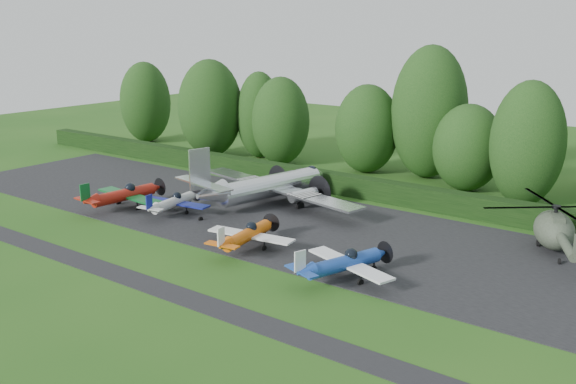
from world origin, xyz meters
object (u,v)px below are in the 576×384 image
Objects in this scene: light_plane_red at (124,195)px; light_plane_blue at (344,263)px; transport_plane at (268,186)px; light_plane_white at (174,202)px; light_plane_orange at (248,235)px; helicopter at (554,227)px.

light_plane_blue is (25.02, -2.48, -0.11)m from light_plane_red.
light_plane_red reaches higher than light_plane_blue.
transport_plane is 8.75m from light_plane_white.
light_plane_white is at bearing 12.03° from light_plane_red.
light_plane_white is at bearing -137.36° from transport_plane.
light_plane_white is 0.90× the size of light_plane_blue.
transport_plane is 18.74m from light_plane_blue.
transport_plane is 2.65× the size of light_plane_blue.
light_plane_orange is 8.95m from light_plane_blue.
transport_plane reaches higher than helicopter.
light_plane_orange is 22.66m from helicopter.
helicopter is (9.53, 13.92, 0.71)m from light_plane_blue.
light_plane_white is (-5.06, -7.09, -0.77)m from transport_plane.
light_plane_red is 1.10× the size of light_plane_blue.
helicopter is (24.65, 2.85, 0.06)m from transport_plane.
helicopter is (29.71, 9.94, 0.83)m from light_plane_white.
light_plane_red is at bearing -178.20° from light_plane_orange.
light_plane_blue is 0.60× the size of helicopter.
light_plane_red is at bearing 155.86° from light_plane_blue.
light_plane_red is 0.66× the size of helicopter.
light_plane_white is 31.34m from helicopter.
light_plane_orange is 0.96× the size of light_plane_blue.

